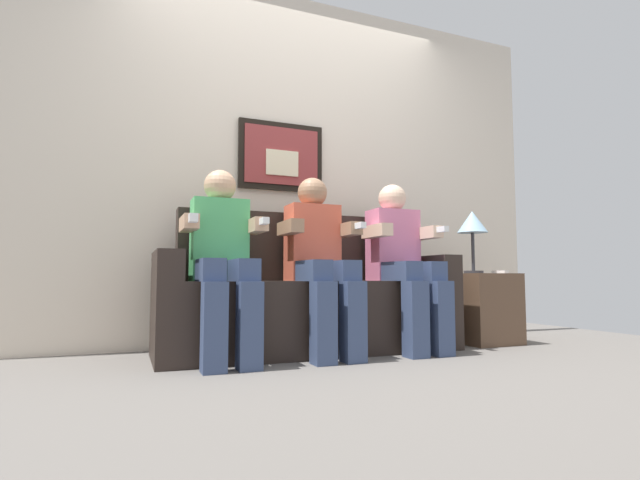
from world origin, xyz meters
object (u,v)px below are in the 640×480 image
Objects in this scene: couch at (310,302)px; spare_remote_on_table at (500,272)px; person_in_middle at (320,255)px; side_table_right at (483,308)px; person_on_left at (223,254)px; person_on_right at (402,257)px; table_lamp at (472,225)px.

couch reaches higher than spare_remote_on_table.
side_table_right is (1.30, 0.06, -0.36)m from person_in_middle.
side_table_right is (1.30, -0.11, -0.06)m from couch.
person_on_left is 1.18m from person_on_right.
person_on_right is (0.59, 0.00, 0.00)m from person_in_middle.
person_in_middle is at bearing 180.00° from person_on_right.
table_lamp is at bearing 3.26° from person_on_left.
person_on_left is 1.00× the size of person_on_right.
person_on_right reaches higher than spare_remote_on_table.
person_on_left is 1.00× the size of person_in_middle.
table_lamp is (1.85, 0.11, 0.25)m from person_on_left.
person_on_left is 0.59m from person_in_middle.
person_on_right is 2.22× the size of side_table_right.
person_on_left reaches higher than couch.
person_on_left and person_in_middle have the same top height.
couch is 1.31m from side_table_right.
side_table_right is 0.29m from spare_remote_on_table.
person_on_right reaches higher than side_table_right.
couch is 0.68m from person_on_left.
person_on_right is 0.80m from spare_remote_on_table.
person_on_left is 2.41× the size of table_lamp.
person_in_middle reaches higher than side_table_right.
person_in_middle is (0.59, 0.00, -0.00)m from person_on_left.
person_on_left reaches higher than spare_remote_on_table.
side_table_right is 3.85× the size of spare_remote_on_table.
person_on_right is 0.80m from side_table_right.
person_in_middle and person_on_right have the same top height.
person_on_right is at bearing 0.00° from person_in_middle.
person_on_left is at bearing -179.95° from person_in_middle.
table_lamp is at bearing 8.92° from person_on_right.
spare_remote_on_table is (1.98, -0.03, -0.10)m from person_on_left.
side_table_right is (1.89, 0.06, -0.36)m from person_on_left.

